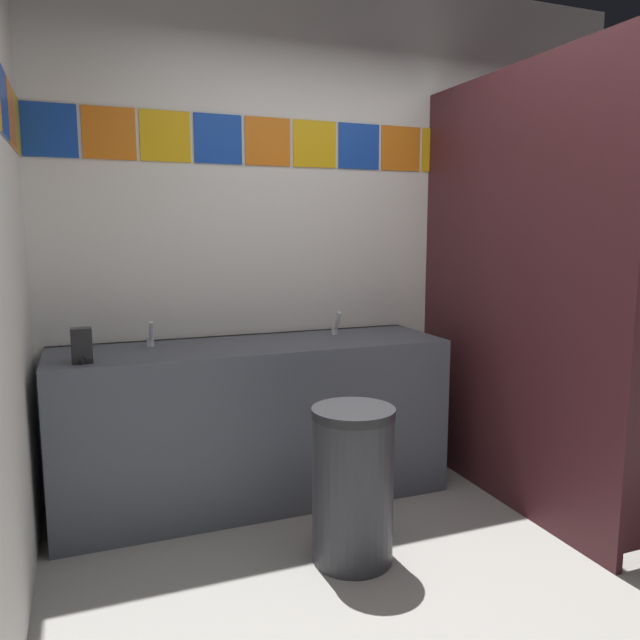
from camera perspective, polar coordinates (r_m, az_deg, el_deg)
ground_plane at (r=2.77m, az=18.83°, el=-23.72°), size 7.98×7.98×0.00m
wall_back at (r=3.77m, az=3.27°, el=8.42°), size 3.63×0.09×2.90m
vanity_counter at (r=3.36m, az=-6.13°, el=-9.22°), size 2.05×0.60×0.86m
faucet_left at (r=3.24m, az=-15.44°, el=-1.53°), size 0.04×0.10×0.14m
faucet_right at (r=3.49m, az=1.48°, el=-0.53°), size 0.04×0.10×0.14m
soap_dispenser at (r=2.96m, az=-21.24°, el=-2.23°), size 0.09×0.09×0.16m
stall_divider at (r=3.23m, az=22.21°, el=2.07°), size 0.92×1.60×2.26m
toilet at (r=4.15m, az=18.60°, el=-8.08°), size 0.39×0.49×0.74m
trash_bin at (r=2.78m, az=3.07°, el=-15.01°), size 0.36×0.36×0.69m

